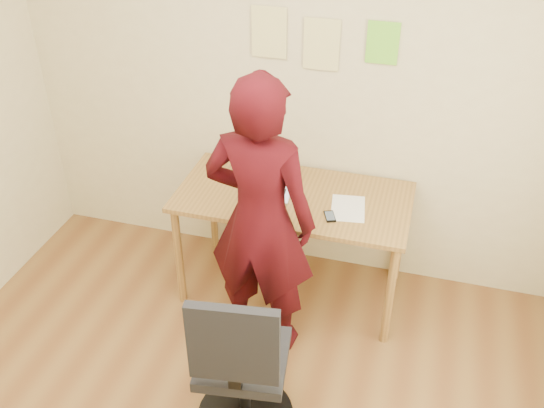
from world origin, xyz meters
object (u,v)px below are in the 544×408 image
(desk, at_px, (293,207))
(phone, at_px, (330,216))
(laptop, at_px, (267,182))
(office_chair, at_px, (241,373))
(person, at_px, (260,221))

(desk, height_order, phone, phone)
(desk, bearing_deg, laptop, 173.41)
(desk, distance_m, office_chair, 1.14)
(phone, height_order, person, person)
(desk, relative_size, phone, 11.64)
(desk, height_order, person, person)
(laptop, xyz_separation_m, person, (0.10, -0.47, 0.06))
(person, bearing_deg, laptop, -73.76)
(office_chair, bearing_deg, desk, 83.48)
(office_chair, bearing_deg, laptop, 92.11)
(laptop, bearing_deg, phone, -29.82)
(desk, relative_size, person, 0.83)
(office_chair, bearing_deg, person, 90.64)
(laptop, height_order, person, person)
(laptop, distance_m, person, 0.48)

